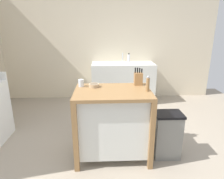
# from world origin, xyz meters

# --- Properties ---
(ground_plane) EXTENTS (6.11, 6.11, 0.00)m
(ground_plane) POSITION_xyz_m (0.00, 0.00, 0.00)
(ground_plane) COLOR gray
(ground_plane) RESTS_ON ground
(wall_back) EXTENTS (5.02, 0.10, 2.60)m
(wall_back) POSITION_xyz_m (0.00, 2.55, 1.30)
(wall_back) COLOR beige
(wall_back) RESTS_ON ground
(kitchen_island) EXTENTS (0.96, 0.68, 0.93)m
(kitchen_island) POSITION_xyz_m (-0.02, 0.11, 0.52)
(kitchen_island) COLOR olive
(kitchen_island) RESTS_ON ground
(knife_block) EXTENTS (0.11, 0.09, 0.24)m
(knife_block) POSITION_xyz_m (0.34, 0.35, 1.02)
(knife_block) COLOR #9E7042
(knife_block) RESTS_ON kitchen_island
(bowl_ceramic_small) EXTENTS (0.14, 0.14, 0.05)m
(bowl_ceramic_small) POSITION_xyz_m (-0.27, 0.27, 0.95)
(bowl_ceramic_small) COLOR tan
(bowl_ceramic_small) RESTS_ON kitchen_island
(drinking_cup) EXTENTS (0.07, 0.07, 0.10)m
(drinking_cup) POSITION_xyz_m (-0.44, 0.30, 0.98)
(drinking_cup) COLOR silver
(drinking_cup) RESTS_ON kitchen_island
(pepper_grinder) EXTENTS (0.04, 0.04, 0.19)m
(pepper_grinder) POSITION_xyz_m (0.41, 0.07, 1.02)
(pepper_grinder) COLOR olive
(pepper_grinder) RESTS_ON kitchen_island
(trash_bin) EXTENTS (0.36, 0.28, 0.63)m
(trash_bin) POSITION_xyz_m (0.70, 0.05, 0.32)
(trash_bin) COLOR slate
(trash_bin) RESTS_ON ground
(sink_counter) EXTENTS (1.42, 0.60, 0.90)m
(sink_counter) POSITION_xyz_m (0.32, 2.20, 0.45)
(sink_counter) COLOR silver
(sink_counter) RESTS_ON ground
(sink_faucet) EXTENTS (0.02, 0.02, 0.22)m
(sink_faucet) POSITION_xyz_m (0.32, 2.34, 1.01)
(sink_faucet) COLOR #B7BCC1
(sink_faucet) RESTS_ON sink_counter
(bottle_dish_soap) EXTENTS (0.06, 0.06, 0.21)m
(bottle_dish_soap) POSITION_xyz_m (0.45, 2.30, 1.00)
(bottle_dish_soap) COLOR white
(bottle_dish_soap) RESTS_ON sink_counter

